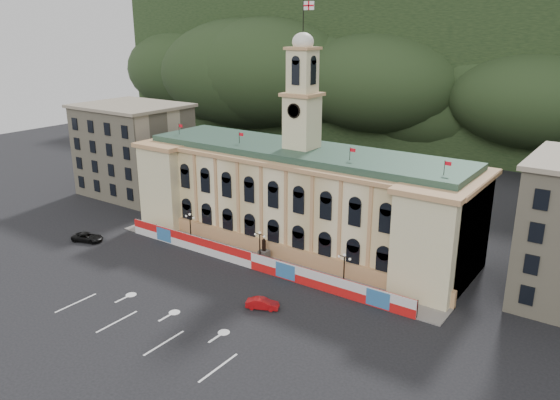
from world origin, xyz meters
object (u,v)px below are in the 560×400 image
Objects in this scene: statue at (264,254)px; lamp_center at (260,245)px; red_sedan at (262,304)px; black_suv at (88,237)px.

lamp_center is at bearing -90.00° from statue.
red_sedan is at bearing -51.59° from lamp_center.
statue is 14.20m from red_sedan.
lamp_center is 1.18× the size of red_sedan.
black_suv is at bearing -162.19° from lamp_center.
red_sedan is at bearing -111.94° from black_suv.
black_suv is (-28.41, -10.13, -0.47)m from statue.
red_sedan is 36.76m from black_suv.
statue is 0.72× the size of lamp_center.
red_sedan is (8.32, -11.49, -0.51)m from statue.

